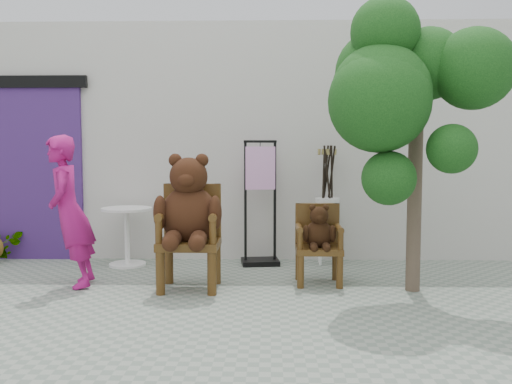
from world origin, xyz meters
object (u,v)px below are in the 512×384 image
chair_small (319,236)px  person (70,212)px  chair_big (189,214)px  tree (398,86)px  display_stand (260,217)px  cafe_table (127,230)px  stool_bucket (327,212)px

chair_small → person: bearing=-175.2°
chair_big → tree: size_ratio=0.49×
display_stand → chair_small: bearing=-63.5°
chair_big → cafe_table: size_ratio=1.94×
cafe_table → chair_big: bearing=-49.5°
chair_big → chair_small: size_ratio=1.63×
chair_big → person: 1.22m
tree → chair_big: bearing=172.7°
person → display_stand: 2.24m
chair_small → cafe_table: (-2.23, 0.81, -0.06)m
chair_big → stool_bucket: 1.95m
chair_big → person: person is taller
chair_big → tree: tree is taller
chair_small → tree: bearing=-37.4°
person → cafe_table: (0.31, 1.03, -0.33)m
person → tree: (3.22, -0.30, 1.22)m
chair_small → person: person is taller
chair_small → display_stand: size_ratio=0.55×
chair_big → display_stand: (0.69, 1.19, -0.18)m
cafe_table → tree: (2.91, -1.33, 1.55)m
cafe_table → display_stand: 1.62m
chair_big → cafe_table: bearing=130.5°
cafe_table → stool_bucket: size_ratio=0.48×
chair_big → cafe_table: (-0.92, 1.07, -0.32)m
chair_small → tree: size_ratio=0.30×
cafe_table → stool_bucket: stool_bucket is taller
chair_small → tree: 1.72m
display_stand → tree: tree is taller
tree → display_stand: bearing=132.0°
person → display_stand: person is taller
person → tree: bearing=71.4°
stool_bucket → chair_big: bearing=-140.7°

